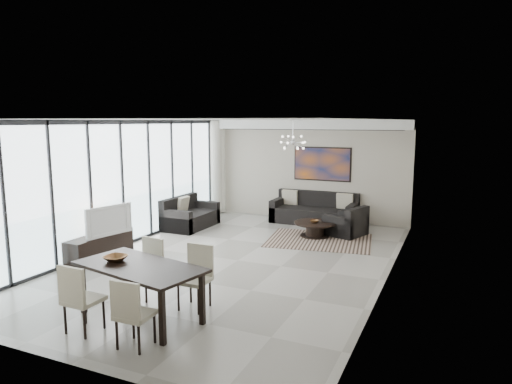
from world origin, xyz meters
The scene contains 20 objects.
room_shell centered at (0.46, 0.00, 1.45)m, with size 6.00×9.00×2.90m.
window_wall centered at (-2.86, 0.00, 1.47)m, with size 0.37×8.95×2.90m.
soffit centered at (0.00, 4.30, 2.77)m, with size 5.98×0.40×0.26m, color white.
painting centered at (0.50, 4.47, 1.65)m, with size 1.68×0.04×0.98m, color #BA5A19.
chandelier centered at (0.30, 2.50, 2.35)m, with size 0.66×0.66×0.71m.
rug centered at (1.10, 2.24, 0.01)m, with size 2.46×1.89×0.01m, color black.
coffee_table centered at (0.88, 2.58, 0.21)m, with size 1.04×1.04×0.36m.
bowl_coffee centered at (0.89, 2.51, 0.40)m, with size 0.22×0.22×0.07m, color brown.
sofa_main centered at (0.42, 4.07, 0.29)m, with size 2.38×0.98×0.87m.
loveseat centered at (-2.55, 2.17, 0.28)m, with size 0.93×1.65×0.83m.
armchair centered at (1.59, 3.01, 0.26)m, with size 1.09×1.12×0.75m.
side_table centered at (-2.50, 3.21, 0.36)m, with size 0.39×0.39×0.53m.
tv_console centered at (-2.76, -1.02, 0.25)m, with size 0.46×1.62×0.51m, color black.
television centered at (-2.60, -0.97, 0.82)m, with size 1.10×0.14×0.63m, color gray.
dining_table centered at (-0.05, -3.10, 0.73)m, with size 2.10×1.35×0.81m.
dining_chair_sw centered at (-0.50, -3.85, 0.56)m, with size 0.46×0.46×0.98m.
dining_chair_se centered at (0.43, -3.90, 0.53)m, with size 0.44×0.44×0.93m.
dining_chair_nw centered at (-0.50, -2.30, 0.55)m, with size 0.49×0.49×0.96m.
dining_chair_ne centered at (0.47, -2.38, 0.56)m, with size 0.45×0.45×0.98m.
bowl_dining centered at (-0.51, -3.08, 0.85)m, with size 0.33×0.33×0.08m, color brown.
Camera 1 is at (4.07, -8.21, 2.88)m, focal length 32.00 mm.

